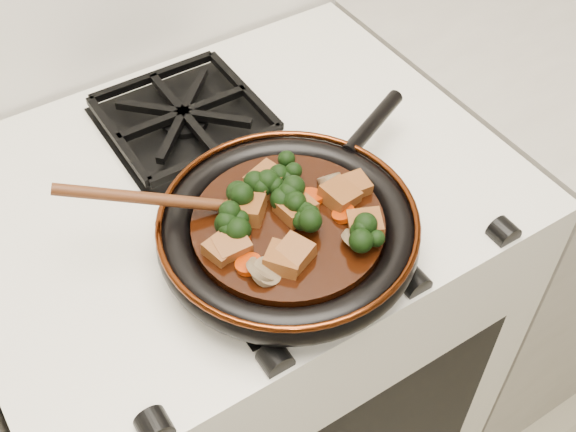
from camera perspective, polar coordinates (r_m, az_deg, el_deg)
stove at (r=1.37m, az=-3.43°, el=-10.52°), size 0.76×0.60×0.90m
burner_grate_front at (r=0.92m, az=-0.33°, el=-1.78°), size 0.23×0.23×0.03m
burner_grate_back at (r=1.10m, az=-8.23°, el=7.70°), size 0.23×0.23×0.03m
skillet at (r=0.89m, az=0.08°, el=-1.03°), size 0.43×0.33×0.05m
braising_sauce at (r=0.89m, az=0.00°, el=-0.91°), size 0.24×0.24×0.02m
tofu_cube_0 at (r=0.91m, az=5.24°, el=2.34°), size 0.04×0.04×0.02m
tofu_cube_1 at (r=0.85m, az=-4.44°, el=-2.39°), size 0.04×0.04×0.03m
tofu_cube_2 at (r=0.85m, az=-5.31°, el=-2.69°), size 0.04×0.04×0.02m
tofu_cube_3 at (r=0.83m, az=0.43°, el=-3.13°), size 0.06×0.05×0.03m
tofu_cube_4 at (r=0.90m, az=4.10°, el=1.61°), size 0.05×0.05×0.03m
tofu_cube_5 at (r=0.83m, az=-0.33°, el=-3.46°), size 0.06×0.06×0.03m
tofu_cube_6 at (r=0.88m, az=-3.30°, el=0.53°), size 0.06×0.06×0.03m
tofu_cube_7 at (r=0.87m, az=6.13°, el=-0.77°), size 0.06×0.06×0.03m
tofu_cube_8 at (r=0.88m, az=0.60°, el=0.59°), size 0.05×0.05×0.03m
tofu_cube_9 at (r=0.92m, az=-1.72°, el=2.79°), size 0.05×0.05×0.03m
broccoli_floret_0 at (r=0.90m, az=-3.22°, el=1.83°), size 0.09×0.08×0.07m
broccoli_floret_1 at (r=0.88m, az=0.32°, el=1.09°), size 0.09×0.08×0.07m
broccoli_floret_2 at (r=0.86m, az=-5.10°, el=-0.62°), size 0.07×0.08×0.07m
broccoli_floret_3 at (r=0.85m, az=6.00°, el=-1.94°), size 0.07×0.07×0.07m
broccoli_floret_4 at (r=0.90m, az=-1.76°, el=2.18°), size 0.07×0.06×0.06m
broccoli_floret_5 at (r=0.92m, az=-0.26°, el=3.50°), size 0.08×0.07×0.06m
broccoli_floret_6 at (r=0.86m, az=-3.93°, el=-0.84°), size 0.09×0.08×0.08m
broccoli_floret_7 at (r=0.87m, az=1.96°, el=-0.33°), size 0.07×0.07×0.06m
carrot_coin_0 at (r=0.90m, az=1.87°, el=1.57°), size 0.03×0.03×0.02m
carrot_coin_1 at (r=0.83m, az=-3.12°, el=-3.82°), size 0.03×0.03×0.01m
carrot_coin_2 at (r=0.88m, az=4.43°, el=0.17°), size 0.03×0.03×0.02m
carrot_coin_3 at (r=0.88m, az=-3.98°, el=0.04°), size 0.03×0.03×0.02m
carrot_coin_4 at (r=0.86m, az=-3.98°, el=-1.69°), size 0.03×0.03×0.01m
mushroom_slice_0 at (r=0.82m, az=-1.73°, el=-4.45°), size 0.05×0.05×0.03m
mushroom_slice_1 at (r=0.82m, az=-1.73°, el=-4.45°), size 0.05×0.05×0.03m
mushroom_slice_2 at (r=0.92m, az=3.29°, el=2.96°), size 0.03×0.03×0.03m
mushroom_slice_3 at (r=0.82m, az=-2.15°, el=-4.33°), size 0.03×0.04×0.03m
mushroom_slice_4 at (r=0.86m, az=5.26°, el=-1.91°), size 0.03×0.03×0.03m
wooden_spoon at (r=0.88m, az=-7.61°, el=1.05°), size 0.14×0.09×0.22m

